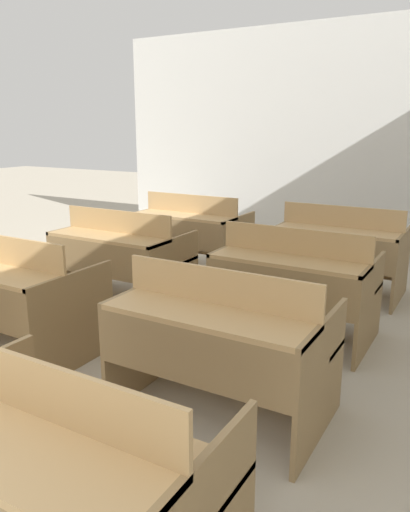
# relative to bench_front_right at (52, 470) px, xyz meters

# --- Properties ---
(wall_back) EXTENTS (6.10, 0.06, 2.96)m
(wall_back) POSITION_rel_bench_front_right_xyz_m (-0.98, 5.78, 1.02)
(wall_back) COLOR silver
(wall_back) RESTS_ON ground_plane
(bench_front_right) EXTENTS (1.17, 0.78, 0.89)m
(bench_front_right) POSITION_rel_bench_front_right_xyz_m (0.00, 0.00, 0.00)
(bench_front_right) COLOR #95774D
(bench_front_right) RESTS_ON ground_plane
(bench_second_left) EXTENTS (1.17, 0.78, 0.89)m
(bench_second_left) POSITION_rel_bench_front_right_xyz_m (-1.71, 1.22, 0.00)
(bench_second_left) COLOR olive
(bench_second_left) RESTS_ON ground_plane
(bench_second_right) EXTENTS (1.17, 0.78, 0.89)m
(bench_second_right) POSITION_rel_bench_front_right_xyz_m (-0.01, 1.26, 0.00)
(bench_second_right) COLOR #96784E
(bench_second_right) RESTS_ON ground_plane
(bench_third_left) EXTENTS (1.17, 0.78, 0.89)m
(bench_third_left) POSITION_rel_bench_front_right_xyz_m (-1.72, 2.47, 0.00)
(bench_third_left) COLOR olive
(bench_third_left) RESTS_ON ground_plane
(bench_third_right) EXTENTS (1.17, 0.78, 0.89)m
(bench_third_right) POSITION_rel_bench_front_right_xyz_m (-0.03, 2.51, 0.00)
(bench_third_right) COLOR olive
(bench_third_right) RESTS_ON ground_plane
(bench_back_left) EXTENTS (1.17, 0.78, 0.89)m
(bench_back_left) POSITION_rel_bench_front_right_xyz_m (-1.70, 3.72, 0.00)
(bench_back_left) COLOR #9A7B51
(bench_back_left) RESTS_ON ground_plane
(bench_back_right) EXTENTS (1.17, 0.78, 0.89)m
(bench_back_right) POSITION_rel_bench_front_right_xyz_m (-0.01, 3.75, 0.00)
(bench_back_right) COLOR #9A7C52
(bench_back_right) RESTS_ON ground_plane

